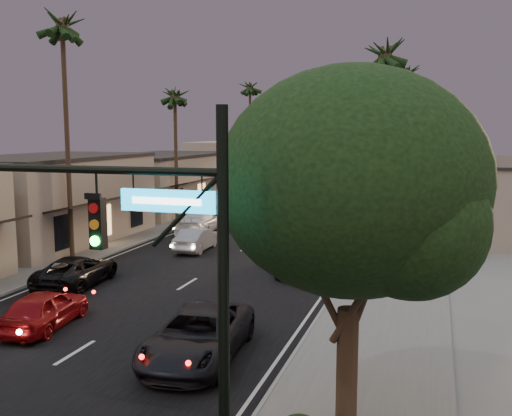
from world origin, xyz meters
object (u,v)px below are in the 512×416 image
Objects in this scene: streetlight_right at (384,154)px; curbside_near at (198,335)px; palm_lb at (62,19)px; palm_rc at (415,104)px; palm_ld at (250,84)px; traffic_signal at (130,249)px; oncoming_red at (44,309)px; palm_ra at (385,47)px; oncoming_pickup at (77,271)px; oncoming_silver at (197,239)px; arch at (348,145)px; palm_far at (300,103)px; palm_rb at (407,69)px; streetlight_left at (272,148)px; palm_lc at (175,91)px; corner_tree at (354,191)px; curbside_black at (313,255)px.

curbside_near is (-2.81, -34.20, -4.53)m from streetlight_right.
palm_lb is 1.25× the size of palm_rc.
palm_ld reaches higher than palm_rc.
traffic_signal reaches higher than oncoming_red.
palm_ra is 2.58× the size of oncoming_pickup.
palm_rc reaches higher than oncoming_silver.
arch is 2.97× the size of oncoming_pickup.
palm_ra is at bearing -159.43° from oncoming_pickup.
palm_rb is at bearing -63.57° from palm_far.
palm_ra is at bearing -65.46° from streetlight_left.
palm_lc reaches higher than oncoming_silver.
streetlight_left is at bearing -93.12° from oncoming_pickup.
arch is at bearing 60.03° from streetlight_left.
palm_rc is (0.00, 20.00, -1.95)m from palm_rb.
palm_rb reaches higher than curbside_near.
oncoming_pickup is (-11.87, -27.74, -4.62)m from streetlight_right.
palm_ra reaches higher than streetlight_right.
oncoming_pickup is at bearing -86.85° from palm_far.
palm_ra reaches higher than curbside_near.
palm_rc reaches higher than traffic_signal.
palm_ld is (0.00, 19.00, 1.95)m from palm_lc.
palm_ra reaches higher than arch.
corner_tree is 23.08m from oncoming_silver.
oncoming_red is at bearing -102.04° from palm_rc.
palm_lc is 21.08m from curbside_black.
palm_ra is (17.20, -31.00, -0.97)m from palm_ld.
palm_ld is at bearing 90.00° from palm_lb.
palm_lb reaches higher than palm_ra.
oncoming_silver is at bearing -58.49° from palm_lc.
palm_lc and palm_rc have the same top height.
streetlight_right is 0.68× the size of palm_ra.
palm_ra is 1.08× the size of palm_rc.
palm_far is 69.16m from curbside_near.
palm_far is at bearing 114.76° from streetlight_right.
streetlight_left is at bearing 114.54° from palm_ra.
oncoming_silver is at bearing -83.79° from palm_far.
streetlight_right and streetlight_left have the same top height.
palm_lc is 32.86m from palm_rc.
traffic_signal is at bearing -98.28° from palm_ra.
palm_ld and palm_rb have the same top height.
curbside_near reaches higher than oncoming_red.
streetlight_right is 1.00× the size of streetlight_left.
traffic_signal is 35.46m from palm_lc.
palm_ra is (8.60, -46.00, 5.91)m from arch.
oncoming_red is at bearing -116.14° from curbside_black.
streetlight_left is (-12.61, 54.00, 0.25)m from traffic_signal.
arch reaches higher than oncoming_pickup.
corner_tree reaches higher than arch.
palm_ra reaches higher than curbside_black.
curbside_near is at bearing -87.35° from curbside_black.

